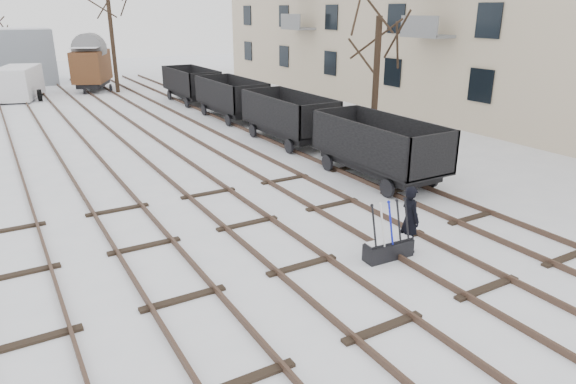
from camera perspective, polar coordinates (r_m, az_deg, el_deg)
name	(u,v)px	position (r m, az deg, el deg)	size (l,w,h in m)	color
ground	(302,267)	(12.59, 1.55, -8.28)	(120.00, 120.00, 0.00)	white
tracks	(145,144)	(24.54, -15.62, 5.18)	(13.90, 52.00, 0.16)	black
shed_right	(5,56)	(49.59, -28.90, 13.06)	(7.00, 6.00, 4.50)	gray
ground_frame	(388,248)	(13.10, 11.10, -6.10)	(1.32, 0.48, 1.49)	black
worker	(410,219)	(13.41, 13.40, -2.91)	(0.64, 0.42, 1.75)	black
freight_wagon_a	(377,156)	(18.98, 9.91, 3.92)	(2.17, 5.44, 2.22)	black
freight_wagon_b	(288,124)	(24.06, 0.05, 7.53)	(2.17, 5.44, 2.22)	black
freight_wagon_c	(231,104)	(29.65, -6.32, 9.72)	(2.17, 5.44, 2.22)	black
freight_wagon_d	(191,89)	(35.52, -10.68, 11.13)	(2.17, 5.44, 2.22)	black
box_van_wagon	(91,65)	(42.63, -21.01, 13.03)	(3.83, 4.88, 3.30)	black
panel_van	(19,82)	(40.67, -27.70, 10.73)	(3.56, 5.40, 2.20)	silver
tree_near	(376,80)	(24.60, 9.74, 12.17)	(0.30, 0.30, 5.63)	black
tree_far_right	(112,36)	(41.15, -18.98, 16.05)	(0.30, 0.30, 8.10)	black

